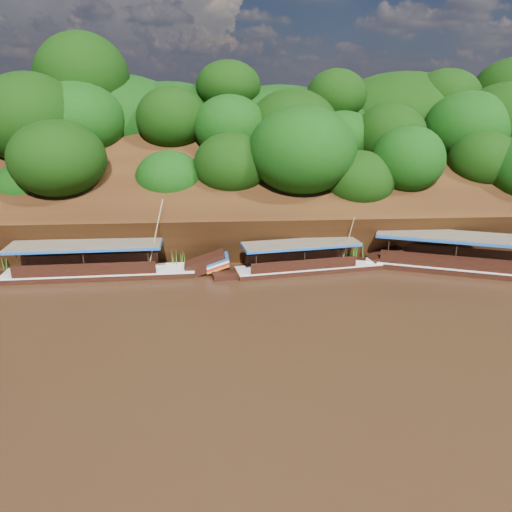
# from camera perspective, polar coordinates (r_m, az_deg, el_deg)

# --- Properties ---
(ground) EXTENTS (160.00, 160.00, 0.00)m
(ground) POSITION_cam_1_polar(r_m,az_deg,el_deg) (29.36, 3.54, -6.90)
(ground) COLOR black
(ground) RESTS_ON ground
(riverbank) EXTENTS (120.00, 30.06, 19.40)m
(riverbank) POSITION_cam_1_polar(r_m,az_deg,el_deg) (50.33, 0.26, 6.07)
(riverbank) COLOR black
(riverbank) RESTS_ON ground
(boat_0) EXTENTS (16.46, 8.02, 6.33)m
(boat_0) POSITION_cam_1_polar(r_m,az_deg,el_deg) (39.34, 24.11, -0.94)
(boat_0) COLOR black
(boat_0) RESTS_ON ground
(boat_1) EXTENTS (12.87, 3.80, 4.49)m
(boat_1) POSITION_cam_1_polar(r_m,az_deg,el_deg) (36.79, 7.06, -0.89)
(boat_1) COLOR black
(boat_1) RESTS_ON ground
(boat_2) EXTENTS (15.80, 2.95, 5.89)m
(boat_2) POSITION_cam_1_polar(r_m,az_deg,el_deg) (36.76, -16.16, -1.41)
(boat_2) COLOR black
(boat_2) RESTS_ON ground
(reeds) EXTENTS (49.28, 2.77, 2.04)m
(reeds) POSITION_cam_1_polar(r_m,az_deg,el_deg) (37.77, -3.41, 0.32)
(reeds) COLOR #336218
(reeds) RESTS_ON ground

